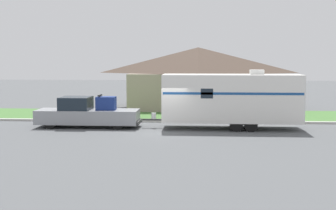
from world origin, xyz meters
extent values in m
plane|color=#515456|center=(0.00, 0.00, 0.00)|extent=(120.00, 120.00, 0.00)
cube|color=beige|center=(0.00, 3.75, 0.07)|extent=(80.00, 0.30, 0.14)
cube|color=#477538|center=(0.00, 7.40, 0.01)|extent=(80.00, 7.00, 0.03)
cube|color=gray|center=(1.77, 12.87, 1.48)|extent=(11.02, 7.44, 2.95)
pyramid|color=#4C3D33|center=(1.77, 12.87, 4.02)|extent=(11.90, 8.03, 2.14)
cube|color=#4C3828|center=(1.77, 9.18, 1.05)|extent=(1.00, 0.06, 2.10)
cylinder|color=black|center=(-6.94, 0.45, 0.43)|extent=(0.85, 0.28, 0.85)
cylinder|color=black|center=(-6.94, 2.04, 0.43)|extent=(0.85, 0.28, 0.85)
cylinder|color=black|center=(-2.86, 0.45, 0.43)|extent=(0.85, 0.28, 0.85)
cylinder|color=black|center=(-2.86, 2.04, 0.43)|extent=(0.85, 0.28, 0.85)
cube|color=gray|center=(-6.20, 1.25, 0.66)|extent=(3.46, 1.95, 0.84)
cube|color=#19232D|center=(-5.58, 1.25, 1.47)|extent=(1.80, 1.79, 0.78)
cube|color=gray|center=(-3.11, 1.25, 0.66)|extent=(2.72, 1.95, 0.84)
cube|color=#333333|center=(-1.69, 1.25, 0.35)|extent=(0.12, 1.75, 0.20)
cube|color=navy|center=(-3.71, 1.25, 1.48)|extent=(1.15, 0.82, 0.80)
cube|color=black|center=(-4.08, 1.25, 1.96)|extent=(0.10, 0.90, 0.08)
cylinder|color=black|center=(4.09, 0.19, 0.38)|extent=(0.75, 0.22, 0.75)
cylinder|color=black|center=(4.09, 2.31, 0.38)|extent=(0.75, 0.22, 0.75)
cylinder|color=black|center=(4.92, 0.19, 0.38)|extent=(0.75, 0.22, 0.75)
cylinder|color=black|center=(4.92, 2.31, 0.38)|extent=(0.75, 0.22, 0.75)
cube|color=silver|center=(3.85, 1.25, 1.85)|extent=(8.16, 2.40, 2.80)
cube|color=navy|center=(3.85, 0.04, 2.20)|extent=(7.99, 0.01, 0.14)
cube|color=#383838|center=(-0.86, 1.25, 0.50)|extent=(1.28, 0.12, 0.10)
cylinder|color=silver|center=(-0.80, 1.25, 0.73)|extent=(0.28, 0.28, 0.36)
cube|color=silver|center=(5.32, 1.25, 3.39)|extent=(0.80, 0.68, 0.28)
cube|color=#19232D|center=(2.39, 0.04, 2.20)|extent=(0.70, 0.01, 0.56)
cylinder|color=brown|center=(0.90, 4.75, 0.54)|extent=(0.09, 0.09, 1.08)
cube|color=black|center=(0.90, 4.75, 1.19)|extent=(0.48, 0.20, 0.22)
camera|label=1|loc=(2.12, -26.64, 4.26)|focal=50.00mm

